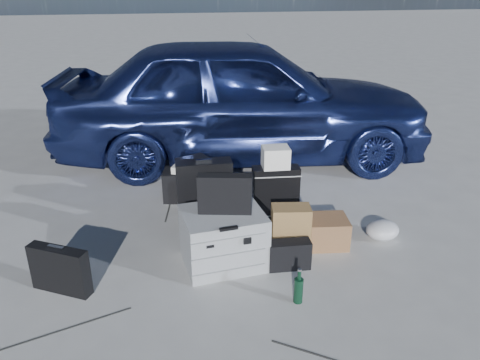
% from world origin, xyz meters
% --- Properties ---
extents(ground, '(60.00, 60.00, 0.00)m').
position_xyz_m(ground, '(0.00, 0.00, 0.00)').
color(ground, '#B2B2AD').
rests_on(ground, ground).
extents(car, '(4.76, 2.40, 1.56)m').
position_xyz_m(car, '(0.72, 2.64, 0.78)').
color(car, navy).
rests_on(car, ground).
extents(pelican_case, '(0.68, 0.58, 0.46)m').
position_xyz_m(pelican_case, '(0.09, 0.23, 0.23)').
color(pelican_case, '#9EA0A3').
rests_on(pelican_case, ground).
extents(laptop_bag, '(0.43, 0.19, 0.32)m').
position_xyz_m(laptop_bag, '(0.11, 0.24, 0.62)').
color(laptop_bag, black).
rests_on(laptop_bag, pelican_case).
extents(briefcase, '(0.46, 0.32, 0.37)m').
position_xyz_m(briefcase, '(-1.16, 0.08, 0.18)').
color(briefcase, black).
rests_on(briefcase, ground).
extents(suitcase_left, '(0.51, 0.20, 0.66)m').
position_xyz_m(suitcase_left, '(0.02, 0.86, 0.33)').
color(suitcase_left, black).
rests_on(suitcase_left, ground).
extents(suitcase_right, '(0.46, 0.20, 0.53)m').
position_xyz_m(suitcase_right, '(0.70, 0.90, 0.27)').
color(suitcase_right, black).
rests_on(suitcase_right, ground).
extents(white_carton, '(0.26, 0.21, 0.20)m').
position_xyz_m(white_carton, '(0.70, 0.91, 0.63)').
color(white_carton, white).
rests_on(white_carton, suitcase_right).
extents(duffel_bag, '(0.68, 0.39, 0.32)m').
position_xyz_m(duffel_bag, '(-0.02, 1.48, 0.16)').
color(duffel_bag, black).
rests_on(duffel_bag, ground).
extents(flat_box_white, '(0.50, 0.45, 0.07)m').
position_xyz_m(flat_box_white, '(-0.01, 1.50, 0.35)').
color(flat_box_white, white).
rests_on(flat_box_white, duffel_bag).
extents(flat_box_black, '(0.37, 0.33, 0.07)m').
position_xyz_m(flat_box_black, '(-0.02, 1.49, 0.42)').
color(flat_box_black, black).
rests_on(flat_box_black, flat_box_white).
extents(kraft_bag, '(0.35, 0.24, 0.43)m').
position_xyz_m(kraft_bag, '(0.67, 0.28, 0.21)').
color(kraft_bag, olive).
rests_on(kraft_bag, ground).
extents(cardboard_box, '(0.38, 0.34, 0.26)m').
position_xyz_m(cardboard_box, '(1.02, 0.33, 0.13)').
color(cardboard_box, olive).
rests_on(cardboard_box, ground).
extents(plastic_bag, '(0.37, 0.33, 0.17)m').
position_xyz_m(plastic_bag, '(1.55, 0.33, 0.09)').
color(plastic_bag, silver).
rests_on(plastic_bag, ground).
extents(messenger_bag, '(0.35, 0.15, 0.24)m').
position_xyz_m(messenger_bag, '(0.59, 0.05, 0.12)').
color(messenger_bag, black).
rests_on(messenger_bag, ground).
extents(green_bottle, '(0.07, 0.07, 0.27)m').
position_xyz_m(green_bottle, '(0.53, -0.39, 0.13)').
color(green_bottle, black).
rests_on(green_bottle, ground).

